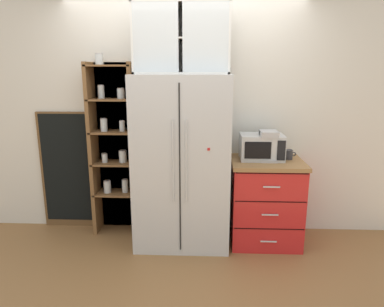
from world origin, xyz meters
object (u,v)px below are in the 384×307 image
Objects in this scene: coffee_maker at (268,145)px; mug_navy at (268,156)px; bottle_clear at (268,151)px; refrigerator at (182,162)px; bottle_green at (268,149)px; microwave at (261,147)px; chalkboard_menu at (67,170)px; mug_charcoal at (288,154)px.

coffee_maker reaches higher than mug_navy.
bottle_clear is (0.00, -0.06, -0.05)m from coffee_maker.
mug_navy is (0.87, 0.03, 0.07)m from refrigerator.
bottle_clear is 0.03m from bottle_green.
coffee_maker is at bearing -36.68° from microwave.
chalkboard_menu is at bearing 174.01° from microwave.
refrigerator is 0.89m from coffee_maker.
bottle_green is (-0.00, -0.02, 0.07)m from mug_navy.
refrigerator is 0.83m from microwave.
mug_navy is at bearing 2.02° from refrigerator.
mug_charcoal is 0.50× the size of bottle_clear.
bottle_clear is (0.87, -0.02, 0.12)m from refrigerator.
mug_charcoal is 0.26m from bottle_clear.
coffee_maker is 2.51× the size of mug_charcoal.
bottle_green is at bearing -95.41° from mug_navy.
microwave is 3.56× the size of mug_charcoal.
microwave is 1.42× the size of coffee_maker.
refrigerator reaches higher than microwave.
mug_charcoal is at bearing 18.93° from bottle_green.
mug_charcoal is at bearing 12.63° from coffee_maker.
microwave is 1.77× the size of bottle_clear.
microwave is at bearing -5.99° from chalkboard_menu.
microwave is at bearing 143.32° from coffee_maker.
refrigerator reaches higher than chalkboard_menu.
mug_charcoal is (0.23, 0.05, -0.11)m from coffee_maker.
microwave reaches higher than mug_charcoal.
bottle_green is 2.27m from chalkboard_menu.
bottle_green is (0.00, 0.03, 0.01)m from bottle_clear.
refrigerator is at bearing -175.22° from mug_charcoal.
microwave is 1.61× the size of bottle_green.
bottle_clear is 2.27m from chalkboard_menu.
bottle_green is at bearing 90.00° from bottle_clear.
bottle_clear is at bearing -90.00° from bottle_green.
chalkboard_menu reaches higher than coffee_maker.
microwave is 0.33× the size of chalkboard_menu.
mug_charcoal is at bearing 15.18° from mug_navy.
mug_charcoal is 2.47m from chalkboard_menu.
bottle_clear is (0.06, -0.10, -0.02)m from microwave.
mug_charcoal is 0.23m from mug_navy.
mug_charcoal is (0.28, 0.01, -0.08)m from microwave.
microwave is 0.09m from bottle_green.
microwave reaches higher than bottle_clear.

